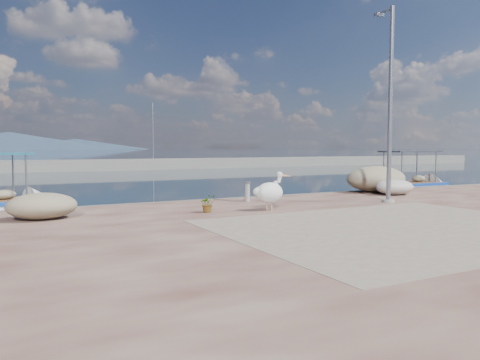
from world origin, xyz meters
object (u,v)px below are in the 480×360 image
lamp_post (390,111)px  bollard_near (247,191)px  pelican (270,192)px  boat_right (408,188)px

lamp_post → bollard_near: size_ratio=9.40×
pelican → bollard_near: bearing=90.4°
boat_right → pelican: size_ratio=4.40×
pelican → lamp_post: lamp_post is taller
pelican → bollard_near: size_ratio=1.74×
lamp_post → pelican: bearing=178.2°
bollard_near → lamp_post: bearing=-30.7°
boat_right → lamp_post: size_ratio=0.81×
pelican → lamp_post: bearing=10.8°
lamp_post → bollard_near: lamp_post is taller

